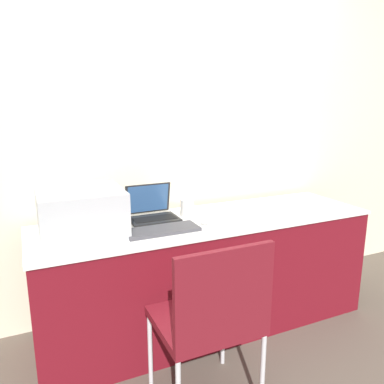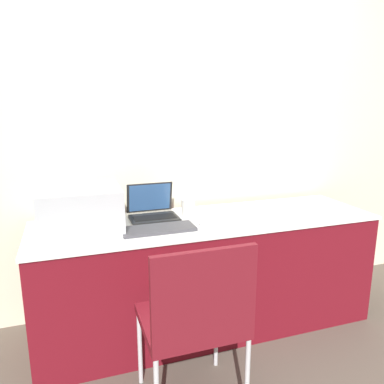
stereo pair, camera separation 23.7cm
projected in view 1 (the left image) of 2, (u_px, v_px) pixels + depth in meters
ground_plane at (229, 349)px, 2.33m from camera, size 14.00×14.00×0.00m
wall_back at (182, 131)px, 2.68m from camera, size 8.00×0.05×2.60m
table at (207, 273)px, 2.51m from camera, size 2.21×0.64×0.76m
printer at (81, 211)px, 2.10m from camera, size 0.46×0.41×0.26m
laptop_left at (152, 212)px, 2.41m from camera, size 0.31×0.26×0.22m
external_keyboard at (162, 230)px, 2.17m from camera, size 0.43×0.17×0.02m
coffee_cup at (187, 208)px, 2.45m from camera, size 0.09×0.09×0.12m
mouse at (205, 221)px, 2.30m from camera, size 0.06×0.05×0.04m
chair at (212, 314)px, 1.75m from camera, size 0.48×0.43×0.89m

